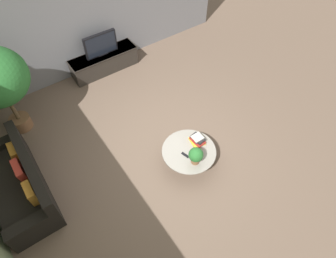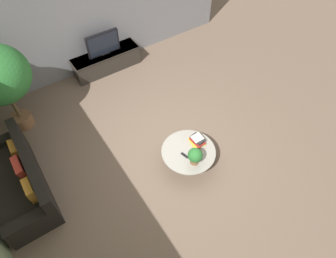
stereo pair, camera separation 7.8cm
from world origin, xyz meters
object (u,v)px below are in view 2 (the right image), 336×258
at_px(couch_by_wall, 20,182).
at_px(potted_plant_tabletop, 195,156).
at_px(television, 103,44).
at_px(coffee_table, 188,155).
at_px(media_console, 106,61).

xyz_separation_m(couch_by_wall, potted_plant_tabletop, (2.78, -1.45, 0.32)).
bearing_deg(television, potted_plant_tabletop, -90.51).
bearing_deg(potted_plant_tabletop, television, 89.49).
bearing_deg(coffee_table, television, 90.42).
relative_size(media_console, coffee_table, 1.66).
bearing_deg(couch_by_wall, coffee_table, 67.25).
height_order(media_console, couch_by_wall, couch_by_wall).
distance_m(media_console, couch_by_wall, 3.61).
bearing_deg(potted_plant_tabletop, couch_by_wall, 152.50).
xyz_separation_m(television, couch_by_wall, (-2.81, -2.26, -0.48)).
bearing_deg(potted_plant_tabletop, coffee_table, 77.26).
bearing_deg(couch_by_wall, television, 128.80).
relative_size(television, coffee_table, 0.79).
relative_size(coffee_table, couch_by_wall, 0.51).
xyz_separation_m(coffee_table, potted_plant_tabletop, (-0.06, -0.26, 0.32)).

